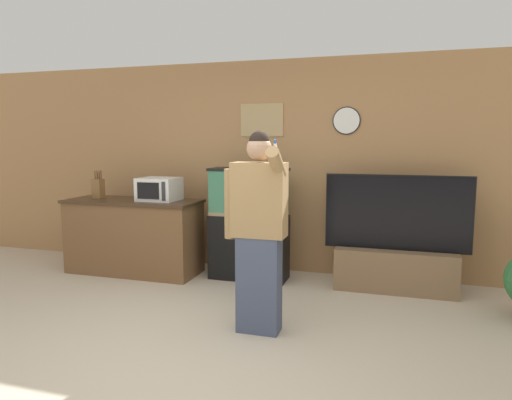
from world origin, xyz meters
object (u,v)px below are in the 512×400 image
(person_standing, at_px, (258,229))
(knife_block, at_px, (98,188))
(aquarium_on_stand, at_px, (249,224))
(tv_on_stand, at_px, (395,257))
(microwave, at_px, (159,189))
(counter_island, at_px, (134,236))

(person_standing, bearing_deg, knife_block, 152.53)
(knife_block, distance_m, aquarium_on_stand, 1.98)
(tv_on_stand, bearing_deg, microwave, -176.85)
(microwave, height_order, person_standing, person_standing)
(tv_on_stand, bearing_deg, knife_block, -177.21)
(tv_on_stand, bearing_deg, aquarium_on_stand, -178.74)
(aquarium_on_stand, height_order, tv_on_stand, aquarium_on_stand)
(counter_island, relative_size, knife_block, 4.75)
(counter_island, xyz_separation_m, microwave, (0.34, 0.04, 0.59))
(knife_block, bearing_deg, person_standing, -27.47)
(microwave, distance_m, aquarium_on_stand, 1.17)
(aquarium_on_stand, bearing_deg, tv_on_stand, 1.26)
(counter_island, relative_size, microwave, 3.64)
(aquarium_on_stand, height_order, person_standing, person_standing)
(person_standing, bearing_deg, microwave, 141.24)
(counter_island, bearing_deg, microwave, 7.45)
(person_standing, bearing_deg, counter_island, 147.32)
(aquarium_on_stand, distance_m, tv_on_stand, 1.68)
(microwave, bearing_deg, knife_block, -178.41)
(counter_island, distance_m, microwave, 0.68)
(microwave, height_order, knife_block, knife_block)
(tv_on_stand, height_order, person_standing, person_standing)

